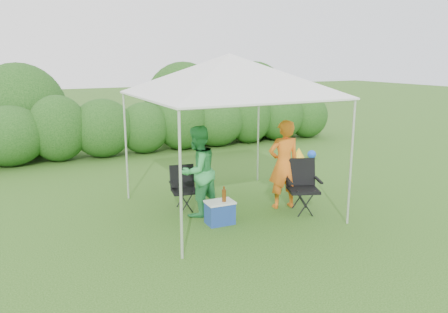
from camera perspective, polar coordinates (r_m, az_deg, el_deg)
name	(u,v)px	position (r m, az deg, el deg)	size (l,w,h in m)	color
ground	(242,218)	(7.75, 2.34, -8.08)	(70.00, 70.00, 0.00)	#396620
hedge	(144,125)	(12.97, -10.45, 4.02)	(13.26, 1.53, 1.80)	#26551A
canopy	(229,75)	(7.68, 0.69, 10.59)	(3.10, 3.10, 2.83)	silver
chair_right	(302,182)	(8.08, 10.17, -3.33)	(0.72, 0.69, 0.96)	black
chair_left	(183,185)	(8.13, -5.32, -3.69)	(0.56, 0.52, 0.81)	black
man	(284,164)	(8.14, 7.80, -1.03)	(0.61, 0.40, 1.66)	orange
woman	(198,171)	(7.70, -3.47, -1.92)	(0.78, 0.61, 1.61)	green
cooler	(220,212)	(7.45, -0.55, -7.30)	(0.48, 0.36, 0.40)	navy
bottle	(224,194)	(7.33, 0.01, -4.91)	(0.07, 0.07, 0.27)	#592D0C
lawn_toy	(302,153)	(12.38, 10.17, 0.40)	(0.60, 0.50, 0.30)	yellow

